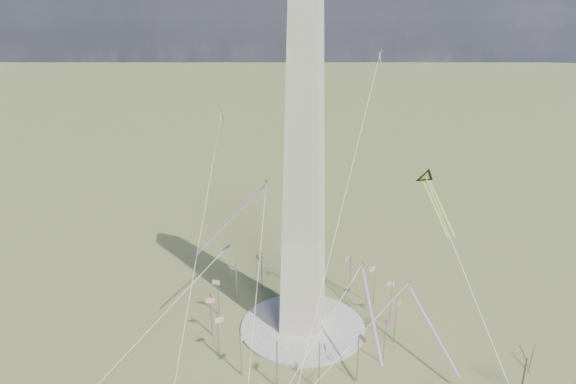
# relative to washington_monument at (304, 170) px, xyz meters

# --- Properties ---
(ground) EXTENTS (2000.00, 2000.00, 0.00)m
(ground) POSITION_rel_washington_monument_xyz_m (0.00, 0.00, -47.95)
(ground) COLOR #596331
(ground) RESTS_ON ground
(plaza) EXTENTS (36.00, 36.00, 0.80)m
(plaza) POSITION_rel_washington_monument_xyz_m (0.00, 0.00, -47.55)
(plaza) COLOR #B5ADA5
(plaza) RESTS_ON ground
(washington_monument) EXTENTS (15.56, 15.56, 100.00)m
(washington_monument) POSITION_rel_washington_monument_xyz_m (0.00, 0.00, 0.00)
(washington_monument) COLOR beige
(washington_monument) RESTS_ON plaza
(flagpole_ring) EXTENTS (54.40, 54.40, 13.00)m
(flagpole_ring) POSITION_rel_washington_monument_xyz_m (-0.00, -0.00, -40.68)
(flagpole_ring) COLOR #AFB2B6
(flagpole_ring) RESTS_ON ground
(tree_near) EXTENTS (7.97, 7.97, 13.94)m
(tree_near) POSITION_rel_washington_monument_xyz_m (57.40, -11.34, -38.01)
(tree_near) COLOR #4E412F
(tree_near) RESTS_ON ground
(kite_delta_black) EXTENTS (11.82, 16.51, 13.92)m
(kite_delta_black) POSITION_rel_washington_monument_xyz_m (31.21, 9.94, -3.44)
(kite_delta_black) COLOR black
(kite_delta_black) RESTS_ON ground
(kite_diamond_purple) EXTENTS (2.82, 3.43, 10.05)m
(kite_diamond_purple) POSITION_rel_washington_monument_xyz_m (-21.97, -2.19, -25.10)
(kite_diamond_purple) COLOR navy
(kite_diamond_purple) RESTS_ON ground
(kite_streamer_left) EXTENTS (9.57, 22.03, 15.86)m
(kite_streamer_left) POSITION_rel_washington_monument_xyz_m (19.36, -9.52, -29.20)
(kite_streamer_left) COLOR #F32640
(kite_streamer_left) RESTS_ON ground
(kite_streamer_mid) EXTENTS (14.54, 20.35, 16.29)m
(kite_streamer_mid) POSITION_rel_washington_monument_xyz_m (-15.93, -3.20, -10.48)
(kite_streamer_mid) COLOR #F32640
(kite_streamer_mid) RESTS_ON ground
(kite_streamer_right) EXTENTS (15.51, 18.48, 15.67)m
(kite_streamer_right) POSITION_rel_washington_monument_xyz_m (33.62, -3.47, -35.52)
(kite_streamer_right) COLOR #F32640
(kite_streamer_right) RESTS_ON ground
(kite_small_red) EXTENTS (1.03, 1.57, 3.84)m
(kite_small_red) POSITION_rel_washington_monument_xyz_m (-35.30, 30.78, 8.34)
(kite_small_red) COLOR red
(kite_small_red) RESTS_ON ground
(kite_small_white) EXTENTS (1.22, 1.89, 4.18)m
(kite_small_white) POSITION_rel_washington_monument_xyz_m (14.11, 39.23, 27.06)
(kite_small_white) COLOR white
(kite_small_white) RESTS_ON ground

